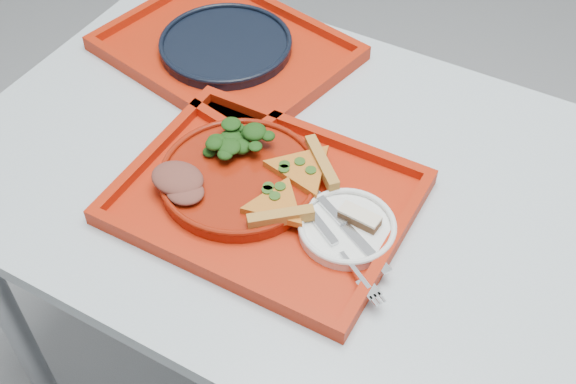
% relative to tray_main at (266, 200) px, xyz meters
% --- Properties ---
extents(table, '(1.60, 0.80, 0.75)m').
position_rel_tray_main_xyz_m(table, '(0.23, 0.09, -0.08)').
color(table, '#A7B2BB').
rests_on(table, ground).
extents(tray_main, '(0.45, 0.35, 0.01)m').
position_rel_tray_main_xyz_m(tray_main, '(0.00, 0.00, 0.00)').
color(tray_main, '#AA1F08').
rests_on(tray_main, table).
extents(tray_far, '(0.51, 0.43, 0.01)m').
position_rel_tray_main_xyz_m(tray_far, '(-0.27, 0.30, 0.00)').
color(tray_far, '#AA1F08').
rests_on(tray_far, table).
extents(dinner_plate, '(0.26, 0.26, 0.02)m').
position_rel_tray_main_xyz_m(dinner_plate, '(-0.06, 0.01, 0.02)').
color(dinner_plate, maroon).
rests_on(dinner_plate, tray_main).
extents(side_plate, '(0.15, 0.15, 0.01)m').
position_rel_tray_main_xyz_m(side_plate, '(0.14, 0.00, 0.01)').
color(side_plate, white).
rests_on(side_plate, tray_main).
extents(navy_plate, '(0.26, 0.26, 0.02)m').
position_rel_tray_main_xyz_m(navy_plate, '(-0.27, 0.30, 0.01)').
color(navy_plate, black).
rests_on(navy_plate, tray_far).
extents(pizza_slice_a, '(0.15, 0.15, 0.02)m').
position_rel_tray_main_xyz_m(pizza_slice_a, '(0.03, -0.02, 0.03)').
color(pizza_slice_a, gold).
rests_on(pizza_slice_a, dinner_plate).
extents(pizza_slice_b, '(0.17, 0.18, 0.02)m').
position_rel_tray_main_xyz_m(pizza_slice_b, '(0.03, 0.07, 0.03)').
color(pizza_slice_b, gold).
rests_on(pizza_slice_b, dinner_plate).
extents(salad_heap, '(0.09, 0.08, 0.05)m').
position_rel_tray_main_xyz_m(salad_heap, '(-0.09, 0.06, 0.05)').
color(salad_heap, black).
rests_on(salad_heap, dinner_plate).
extents(meat_portion, '(0.09, 0.07, 0.03)m').
position_rel_tray_main_xyz_m(meat_portion, '(-0.13, -0.06, 0.04)').
color(meat_portion, brown).
rests_on(meat_portion, dinner_plate).
extents(dessert_bar, '(0.07, 0.03, 0.02)m').
position_rel_tray_main_xyz_m(dessert_bar, '(0.16, 0.02, 0.03)').
color(dessert_bar, '#4C2E19').
rests_on(dessert_bar, side_plate).
extents(knife, '(0.17, 0.10, 0.01)m').
position_rel_tray_main_xyz_m(knife, '(0.15, -0.01, 0.02)').
color(knife, silver).
rests_on(knife, side_plate).
extents(fork, '(0.17, 0.11, 0.01)m').
position_rel_tray_main_xyz_m(fork, '(0.16, -0.05, 0.02)').
color(fork, silver).
rests_on(fork, side_plate).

